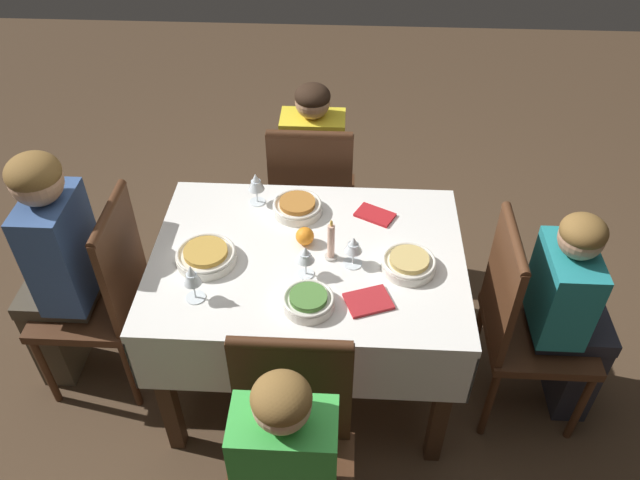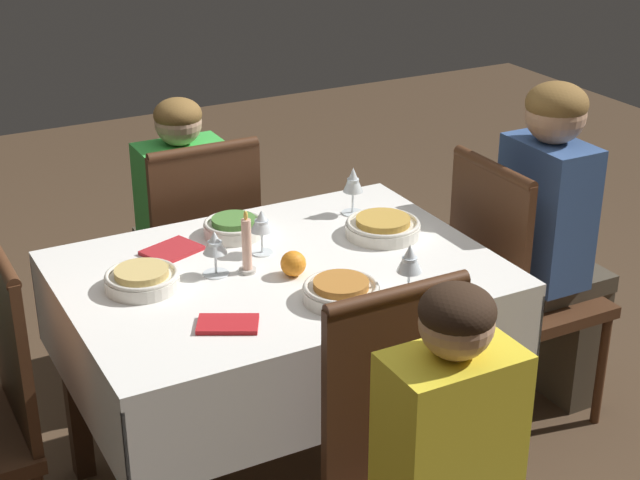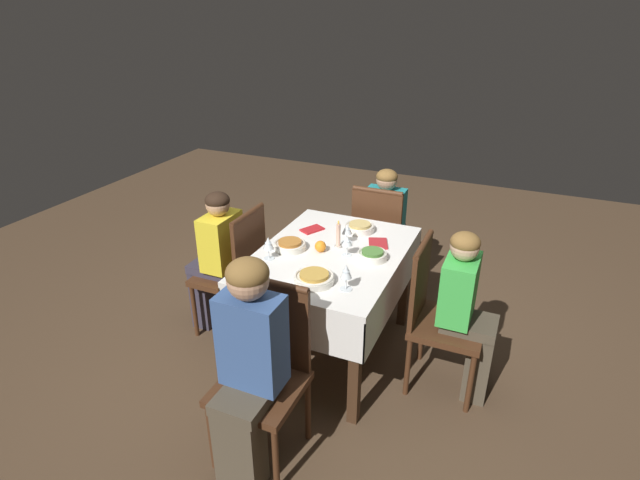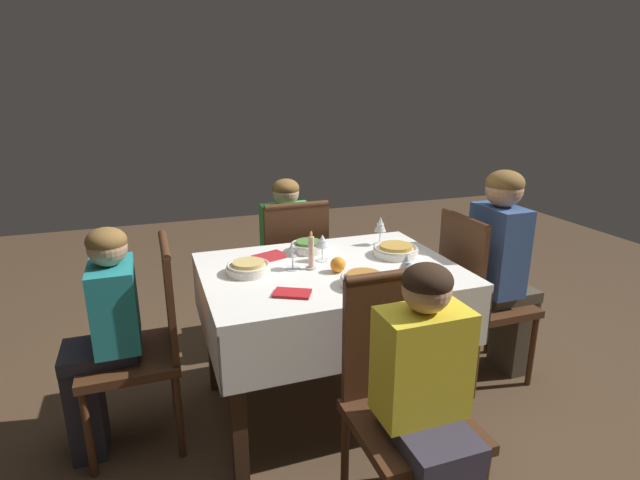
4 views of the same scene
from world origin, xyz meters
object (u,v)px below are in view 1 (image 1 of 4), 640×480
Objects in this scene: wine_glass_east at (353,246)px; person_child_yellow at (314,166)px; bowl_east at (409,263)px; candle_centerpiece at (331,243)px; chair_west at (102,291)px; wine_glass_west at (192,276)px; chair_south at (291,455)px; person_adult_denim at (54,263)px; person_child_teal at (570,312)px; wine_glass_south at (307,255)px; dining_table at (308,275)px; bowl_south at (308,301)px; napkin_red_folded at (375,215)px; napkin_spare_side at (368,301)px; chair_east at (523,319)px; orange_fruit at (305,236)px; wine_glass_north at (256,183)px; bowl_west at (206,256)px; bowl_north at (297,207)px; chair_north at (312,196)px.

person_child_yellow is at bearing 102.50° from wine_glass_east.
candle_centerpiece is (-0.29, 0.04, 0.04)m from bowl_east.
chair_west is 6.17× the size of wine_glass_west.
person_adult_denim reaches higher than chair_south.
person_child_teal reaches higher than wine_glass_south.
wine_glass_west reaches higher than dining_table.
bowl_east is at bearing -4.35° from wine_glass_east.
wine_glass_east is (0.15, 0.22, 0.06)m from bowl_south.
napkin_spare_side is (-0.03, -0.48, 0.00)m from napkin_red_folded.
orange_fruit is (-0.86, 0.13, 0.28)m from chair_east.
candle_centerpiece reaches higher than dining_table.
napkin_red_folded is (0.29, -0.61, 0.19)m from person_child_yellow.
wine_glass_north is at bearing 73.34° from person_child_teal.
bowl_west is (0.63, -0.06, 0.12)m from person_adult_denim.
person_adult_denim is 5.18× the size of bowl_west.
candle_centerpiece is (-0.76, 0.05, 0.32)m from chair_east.
person_child_teal is at bearing -3.06° from candle_centerpiece.
bowl_north and bowl_south have the same top height.
wine_glass_east is at bearing -41.21° from wine_glass_north.
wine_glass_east is at bearing 88.51° from person_child_teal.
person_adult_denim is at bearing 165.56° from bowl_south.
person_child_yellow is 1.02× the size of person_child_teal.
chair_south is 1.00m from napkin_red_folded.
bowl_south is (0.05, -0.95, 0.27)m from chair_north.
bowl_south is 0.41m from bowl_east.
napkin_spare_side is (-0.15, -0.18, -0.02)m from bowl_east.
chair_north is (0.82, 0.69, 0.00)m from chair_west.
person_child_yellow reaches higher than bowl_south.
person_child_teal is 7.10× the size of wine_glass_north.
chair_west is at bearing 172.83° from wine_glass_south.
candle_centerpiece is (0.47, 0.23, -0.03)m from wine_glass_west.
wine_glass_east reaches higher than napkin_spare_side.
bowl_west is 1.47× the size of wine_glass_west.
chair_east is at bearing -4.32° from dining_table.
chair_south is 1.00× the size of chair_east.
chair_north reaches higher than orange_fruit.
chair_west is 1.00× the size of chair_east.
bowl_west is 1.12× the size of bowl_north.
wine_glass_west is at bearing -159.70° from wine_glass_east.
person_adult_denim reaches higher than wine_glass_west.
orange_fruit is at bearing 102.85° from dining_table.
person_child_teal is 5.57× the size of napkin_spare_side.
bowl_east is at bearing 50.23° from napkin_spare_side.
person_child_yellow is 7.24× the size of wine_glass_north.
wine_glass_south is (1.01, -0.11, 0.19)m from person_adult_denim.
person_child_teal is (1.86, -0.06, 0.05)m from chair_west.
chair_east is at bearing -8.43° from orange_fruit.
bowl_east is at bearing -0.15° from bowl_west.
wine_glass_south is 0.13m from candle_centerpiece.
chair_east is 4.74× the size of bowl_east.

